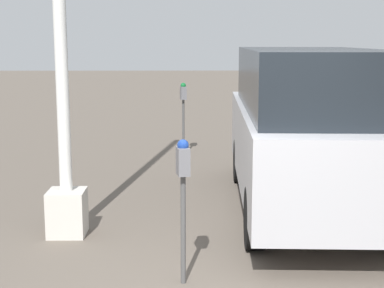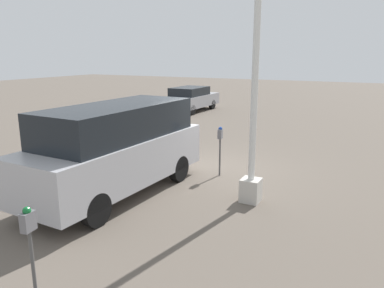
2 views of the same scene
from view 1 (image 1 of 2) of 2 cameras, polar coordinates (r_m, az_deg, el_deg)
The scene contains 4 objects.
parking_meter_near at distance 5.54m, azimuth -0.87°, elevation -3.34°, with size 0.21×0.14×1.42m.
parking_meter_far at distance 11.87m, azimuth -0.85°, elevation 4.09°, with size 0.21×0.14×1.48m.
lamp_post at distance 6.99m, azimuth -12.62°, elevation 9.47°, with size 0.44×0.44×6.99m.
parked_van at distance 8.09m, azimuth 11.11°, elevation 1.81°, with size 5.19×2.05×2.21m.
Camera 1 is at (-5.07, 0.49, 2.33)m, focal length 55.00 mm.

